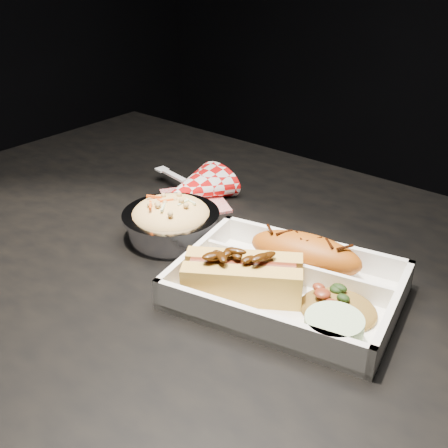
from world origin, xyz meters
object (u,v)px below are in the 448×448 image
Objects in this scene: fried_pastry at (305,253)px; napkin_fork at (194,188)px; hotdog at (243,274)px; foil_coleslaw_cup at (171,219)px; dining_table at (221,325)px; food_tray at (287,290)px.

napkin_fork reaches higher than fried_pastry.
hotdog is 0.17m from foil_coleslaw_cup.
fried_pastry is at bearing 40.17° from hotdog.
hotdog is (0.06, -0.03, 0.12)m from dining_table.
food_tray is 0.30m from napkin_fork.
hotdog reaches higher than fried_pastry.
hotdog is at bearing -107.09° from fried_pastry.
hotdog is at bearing -25.87° from napkin_fork.
hotdog is (-0.03, -0.09, 0.00)m from fried_pastry.
napkin_fork is (-0.23, 0.17, -0.02)m from hotdog.
foil_coleslaw_cup is (-0.19, -0.04, -0.00)m from fried_pastry.
foil_coleslaw_cup is (-0.16, 0.05, -0.00)m from hotdog.
hotdog is 1.09× the size of foil_coleslaw_cup.
dining_table is 6.68× the size of napkin_fork.
dining_table is 0.16m from foil_coleslaw_cup.
food_tray is at bearing -4.57° from foil_coleslaw_cup.
fried_pastry is 0.79× the size of napkin_fork.
fried_pastry is 0.27m from napkin_fork.
food_tray is 0.06m from hotdog.
food_tray is at bearing 9.70° from hotdog.
hotdog reaches higher than dining_table.
food_tray is 0.06m from fried_pastry.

